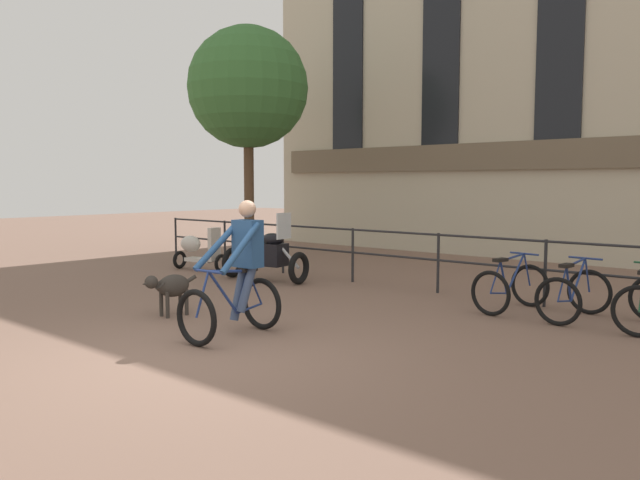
% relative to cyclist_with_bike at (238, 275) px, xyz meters
% --- Properties ---
extents(ground_plane, '(60.00, 60.00, 0.00)m').
position_rel_cyclist_with_bike_xyz_m(ground_plane, '(0.36, -0.89, -0.76)').
color(ground_plane, '#7A5B4C').
extents(canal_railing, '(15.05, 0.05, 1.05)m').
position_rel_cyclist_with_bike_xyz_m(canal_railing, '(0.36, 4.31, -0.05)').
color(canal_railing, '#232326').
rests_on(canal_railing, ground_plane).
extents(building_facade, '(18.00, 0.72, 10.63)m').
position_rel_cyclist_with_bike_xyz_m(building_facade, '(0.36, 10.10, 4.53)').
color(building_facade, '#BCB299').
rests_on(building_facade, ground_plane).
extents(cyclist_with_bike, '(0.72, 1.20, 1.70)m').
position_rel_cyclist_with_bike_xyz_m(cyclist_with_bike, '(0.00, 0.00, 0.00)').
color(cyclist_with_bike, black).
rests_on(cyclist_with_bike, ground_plane).
extents(dog, '(0.33, 0.87, 0.62)m').
position_rel_cyclist_with_bike_xyz_m(dog, '(-1.60, 0.13, -0.33)').
color(dog, '#332D28').
rests_on(dog, ground_plane).
extents(parked_motorcycle, '(1.82, 0.86, 1.35)m').
position_rel_cyclist_with_bike_xyz_m(parked_motorcycle, '(-2.94, 3.31, -0.20)').
color(parked_motorcycle, black).
rests_on(parked_motorcycle, ground_plane).
extents(parked_bicycle_near_lamp, '(0.82, 1.20, 0.86)m').
position_rel_cyclist_with_bike_xyz_m(parked_bicycle_near_lamp, '(1.97, 3.66, -0.41)').
color(parked_bicycle_near_lamp, black).
rests_on(parked_bicycle_near_lamp, ground_plane).
extents(parked_bicycle_mid_left, '(0.74, 1.16, 0.86)m').
position_rel_cyclist_with_bike_xyz_m(parked_bicycle_mid_left, '(2.90, 3.66, -0.41)').
color(parked_bicycle_mid_left, black).
rests_on(parked_bicycle_mid_left, ground_plane).
extents(parked_scooter, '(1.33, 0.61, 0.96)m').
position_rel_cyclist_with_bike_xyz_m(parked_scooter, '(-5.08, 3.39, -0.30)').
color(parked_scooter, black).
rests_on(parked_scooter, ground_plane).
extents(tree_canalside_left, '(3.13, 3.13, 5.96)m').
position_rel_cyclist_with_bike_xyz_m(tree_canalside_left, '(-6.32, 6.08, 3.61)').
color(tree_canalside_left, brown).
rests_on(tree_canalside_left, ground_plane).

